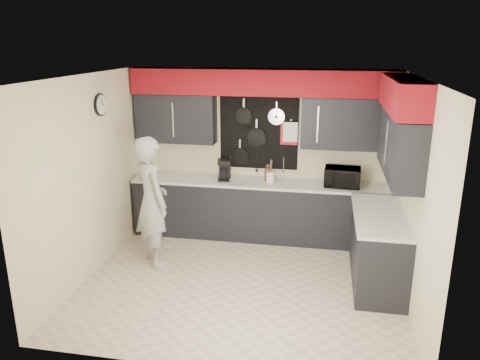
% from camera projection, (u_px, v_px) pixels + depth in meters
% --- Properties ---
extents(ground, '(4.00, 4.00, 0.00)m').
position_uv_depth(ground, '(242.00, 281.00, 6.07)').
color(ground, beige).
rests_on(ground, ground).
extents(back_wall_assembly, '(4.00, 0.36, 2.60)m').
position_uv_depth(back_wall_assembly, '(262.00, 109.00, 7.00)').
color(back_wall_assembly, beige).
rests_on(back_wall_assembly, ground).
extents(right_wall_assembly, '(0.36, 3.50, 2.60)m').
position_uv_depth(right_wall_assembly, '(403.00, 135.00, 5.44)').
color(right_wall_assembly, beige).
rests_on(right_wall_assembly, ground).
extents(left_wall_assembly, '(0.05, 3.50, 2.60)m').
position_uv_depth(left_wall_assembly, '(91.00, 174.00, 6.05)').
color(left_wall_assembly, beige).
rests_on(left_wall_assembly, ground).
extents(base_cabinets, '(3.95, 2.20, 0.92)m').
position_uv_depth(base_cabinets, '(288.00, 219.00, 6.92)').
color(base_cabinets, black).
rests_on(base_cabinets, ground).
extents(microwave, '(0.54, 0.38, 0.29)m').
position_uv_depth(microwave, '(342.00, 177.00, 6.88)').
color(microwave, black).
rests_on(microwave, base_cabinets).
extents(knife_block, '(0.11, 0.11, 0.21)m').
position_uv_depth(knife_block, '(268.00, 174.00, 7.15)').
color(knife_block, '#351B11').
rests_on(knife_block, base_cabinets).
extents(utensil_crock, '(0.12, 0.12, 0.16)m').
position_uv_depth(utensil_crock, '(270.00, 177.00, 7.10)').
color(utensil_crock, white).
rests_on(utensil_crock, base_cabinets).
extents(coffee_maker, '(0.22, 0.25, 0.33)m').
position_uv_depth(coffee_maker, '(224.00, 169.00, 7.18)').
color(coffee_maker, black).
rests_on(coffee_maker, base_cabinets).
extents(person, '(0.76, 0.78, 1.80)m').
position_uv_depth(person, '(152.00, 202.00, 6.32)').
color(person, '#AEAEAC').
rests_on(person, ground).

